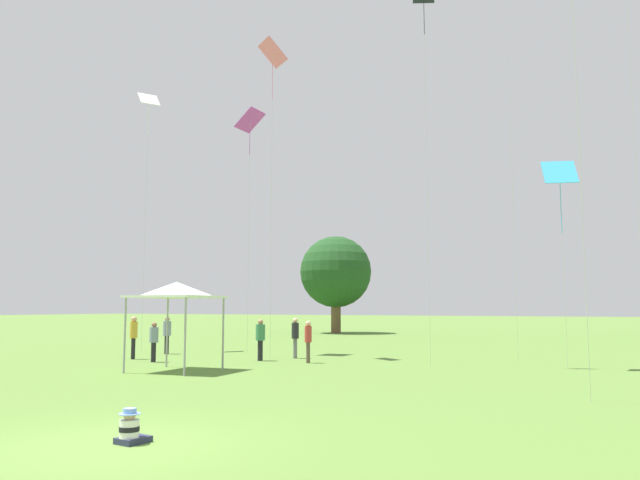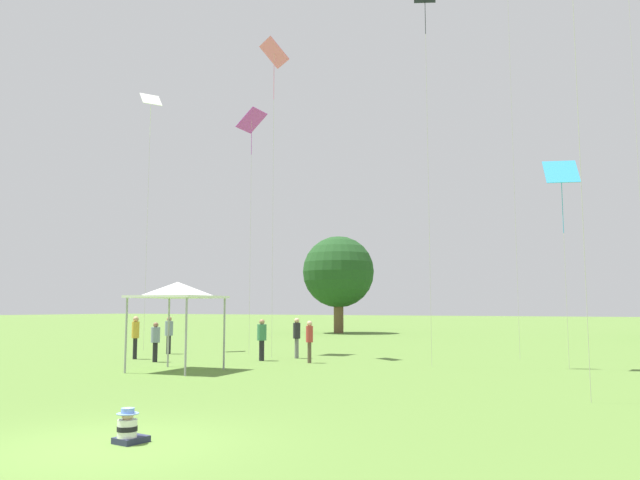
# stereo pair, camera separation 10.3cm
# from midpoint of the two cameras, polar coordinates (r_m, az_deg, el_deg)

# --- Properties ---
(ground_plane) EXTENTS (300.00, 300.00, 0.00)m
(ground_plane) POSITION_cam_midpoint_polar(r_m,az_deg,el_deg) (10.94, -18.99, -17.43)
(ground_plane) COLOR #567A33
(seated_toddler) EXTENTS (0.45, 0.53, 0.58)m
(seated_toddler) POSITION_cam_midpoint_polar(r_m,az_deg,el_deg) (11.01, -17.21, -16.14)
(seated_toddler) COLOR #282D47
(seated_toddler) RESTS_ON ground
(person_standing_0) EXTENTS (0.45, 0.45, 1.59)m
(person_standing_0) POSITION_cam_midpoint_polar(r_m,az_deg,el_deg) (26.30, -15.06, -8.69)
(person_standing_0) COLOR black
(person_standing_0) RESTS_ON ground
(person_standing_2) EXTENTS (0.38, 0.38, 1.66)m
(person_standing_2) POSITION_cam_midpoint_polar(r_m,az_deg,el_deg) (25.02, -1.21, -8.87)
(person_standing_2) COLOR brown
(person_standing_2) RESTS_ON ground
(person_standing_3) EXTENTS (0.46, 0.46, 1.75)m
(person_standing_3) POSITION_cam_midpoint_polar(r_m,az_deg,el_deg) (30.66, -13.91, -8.14)
(person_standing_3) COLOR black
(person_standing_3) RESTS_ON ground
(person_standing_4) EXTENTS (0.51, 0.51, 1.70)m
(person_standing_4) POSITION_cam_midpoint_polar(r_m,az_deg,el_deg) (26.16, -5.59, -8.74)
(person_standing_4) COLOR black
(person_standing_4) RESTS_ON ground
(person_standing_5) EXTENTS (0.43, 0.43, 1.73)m
(person_standing_5) POSITION_cam_midpoint_polar(r_m,az_deg,el_deg) (27.29, -2.39, -8.57)
(person_standing_5) COLOR slate
(person_standing_5) RESTS_ON ground
(person_standing_6) EXTENTS (0.32, 0.32, 1.81)m
(person_standing_6) POSITION_cam_midpoint_polar(r_m,az_deg,el_deg) (27.97, -16.78, -8.15)
(person_standing_6) COLOR black
(person_standing_6) RESTS_ON ground
(canopy_tent) EXTENTS (2.88, 2.88, 3.07)m
(canopy_tent) POSITION_cam_midpoint_polar(r_m,az_deg,el_deg) (22.41, -13.11, -4.53)
(canopy_tent) COLOR white
(canopy_tent) RESTS_ON ground
(kite_1) EXTENTS (1.63, 1.55, 14.30)m
(kite_1) POSITION_cam_midpoint_polar(r_m,az_deg,el_deg) (29.85, -4.46, 16.11)
(kite_1) COLOR pink
(kite_1) RESTS_ON ground
(kite_2) EXTENTS (1.15, 1.26, 13.54)m
(kite_2) POSITION_cam_midpoint_polar(r_m,az_deg,el_deg) (34.89, -15.48, 11.57)
(kite_2) COLOR white
(kite_2) RESTS_ON ground
(kite_4) EXTENTS (1.36, 1.07, 7.63)m
(kite_4) POSITION_cam_midpoint_polar(r_m,az_deg,el_deg) (24.64, 20.95, 5.51)
(kite_4) COLOR #339EDB
(kite_4) RESTS_ON ground
(kite_5) EXTENTS (1.02, 1.33, 11.77)m
(kite_5) POSITION_cam_midpoint_polar(r_m,az_deg,el_deg) (31.28, -6.52, 10.44)
(kite_5) COLOR #B738C6
(kite_5) RESTS_ON ground
(kite_6) EXTENTS (0.85, 0.52, 15.00)m
(kite_6) POSITION_cam_midpoint_polar(r_m,az_deg,el_deg) (26.45, 9.37, 19.91)
(kite_6) COLOR #1E2328
(kite_6) RESTS_ON ground
(distant_tree_1) EXTENTS (6.11, 6.11, 8.28)m
(distant_tree_1) POSITION_cam_midpoint_polar(r_m,az_deg,el_deg) (53.52, 1.40, -2.95)
(distant_tree_1) COLOR brown
(distant_tree_1) RESTS_ON ground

